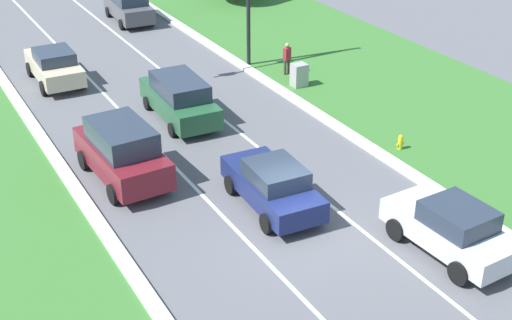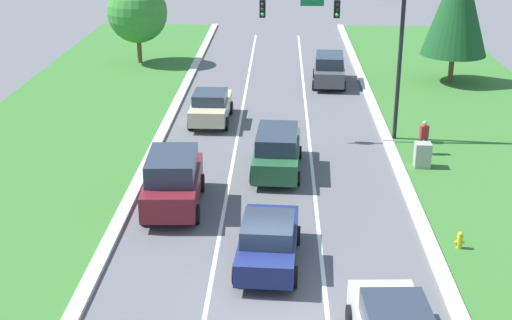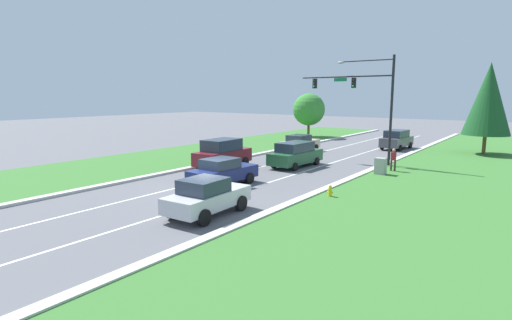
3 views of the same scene
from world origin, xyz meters
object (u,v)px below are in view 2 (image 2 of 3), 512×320
(utility_cabinet, at_px, (422,156))
(conifer_near_right_tree, at_px, (458,2))
(fire_hydrant, at_px, (460,241))
(navy_sedan, at_px, (268,241))
(graphite_suv, at_px, (329,69))
(forest_suv, at_px, (277,150))
(pedestrian, at_px, (424,136))
(burgundy_suv, at_px, (173,180))
(traffic_signal_mast, at_px, (356,27))
(champagne_sedan, at_px, (211,106))
(oak_near_left_tree, at_px, (137,13))

(utility_cabinet, xyz_separation_m, conifer_near_right_tree, (4.50, 14.96, 4.51))
(fire_hydrant, distance_m, conifer_near_right_tree, 23.58)
(fire_hydrant, height_order, conifer_near_right_tree, conifer_near_right_tree)
(navy_sedan, xyz_separation_m, graphite_suv, (3.41, 23.22, 0.13))
(graphite_suv, bearing_deg, utility_cabinet, -73.83)
(forest_suv, distance_m, pedestrian, 7.15)
(burgundy_suv, xyz_separation_m, pedestrian, (10.82, 6.16, -0.20))
(forest_suv, relative_size, graphite_suv, 1.06)
(traffic_signal_mast, xyz_separation_m, champagne_sedan, (-7.21, 2.55, -4.72))
(pedestrian, height_order, conifer_near_right_tree, conifer_near_right_tree)
(forest_suv, height_order, oak_near_left_tree, oak_near_left_tree)
(traffic_signal_mast, bearing_deg, oak_near_left_tree, 130.61)
(graphite_suv, bearing_deg, burgundy_suv, -107.61)
(utility_cabinet, distance_m, oak_near_left_tree, 25.68)
(navy_sedan, height_order, fire_hydrant, navy_sedan)
(navy_sedan, bearing_deg, fire_hydrant, 13.17)
(champagne_sedan, bearing_deg, oak_near_left_tree, 116.53)
(forest_suv, bearing_deg, pedestrian, 20.56)
(traffic_signal_mast, bearing_deg, fire_hydrant, -76.65)
(forest_suv, xyz_separation_m, oak_near_left_tree, (-9.88, 20.12, 2.63))
(pedestrian, xyz_separation_m, fire_hydrant, (-0.44, -9.36, -0.59))
(pedestrian, distance_m, conifer_near_right_tree, 14.53)
(graphite_suv, height_order, conifer_near_right_tree, conifer_near_right_tree)
(navy_sedan, bearing_deg, pedestrian, 59.27)
(traffic_signal_mast, relative_size, graphite_suv, 1.74)
(traffic_signal_mast, bearing_deg, navy_sedan, -106.95)
(burgundy_suv, bearing_deg, fire_hydrant, -19.74)
(navy_sedan, height_order, pedestrian, navy_sedan)
(utility_cabinet, bearing_deg, burgundy_suv, -156.86)
(conifer_near_right_tree, bearing_deg, fire_hydrant, -101.49)
(navy_sedan, bearing_deg, oak_near_left_tree, 111.70)
(burgundy_suv, height_order, oak_near_left_tree, oak_near_left_tree)
(pedestrian, height_order, oak_near_left_tree, oak_near_left_tree)
(pedestrian, bearing_deg, traffic_signal_mast, -50.20)
(champagne_sedan, bearing_deg, forest_suv, -61.60)
(champagne_sedan, distance_m, forest_suv, 7.78)
(forest_suv, xyz_separation_m, graphite_suv, (3.18, 14.89, 0.02))
(utility_cabinet, relative_size, pedestrian, 0.70)
(navy_sedan, bearing_deg, graphite_suv, 84.60)
(graphite_suv, bearing_deg, traffic_signal_mast, -84.22)
(traffic_signal_mast, height_order, forest_suv, traffic_signal_mast)
(navy_sedan, relative_size, graphite_suv, 0.96)
(pedestrian, bearing_deg, burgundy_suv, 13.45)
(champagne_sedan, distance_m, conifer_near_right_tree, 17.41)
(graphite_suv, height_order, oak_near_left_tree, oak_near_left_tree)
(traffic_signal_mast, distance_m, pedestrian, 6.02)
(champagne_sedan, distance_m, burgundy_suv, 10.85)
(traffic_signal_mast, relative_size, fire_hydrant, 12.06)
(traffic_signal_mast, height_order, navy_sedan, traffic_signal_mast)
(traffic_signal_mast, distance_m, fire_hydrant, 12.93)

